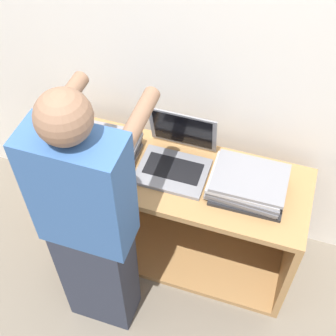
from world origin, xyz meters
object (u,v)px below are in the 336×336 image
Objects in this scene: laptop_open at (176,158)px; laptop_stack_right at (248,184)px; person at (90,228)px; laptop_stack_left at (102,148)px.

laptop_open is 0.94× the size of laptop_stack_right.
person reaches higher than laptop_stack_right.
laptop_open is 0.38m from laptop_stack_left.
laptop_stack_right is (0.38, -0.06, 0.00)m from laptop_open.
person is at bearing -72.91° from laptop_stack_left.
person is at bearing -114.42° from laptop_open.
laptop_stack_right is at bearing -8.49° from laptop_open.
laptop_stack_right is 0.24× the size of person.
person reaches higher than laptop_open.
laptop_stack_left is at bearing 179.90° from laptop_stack_right.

